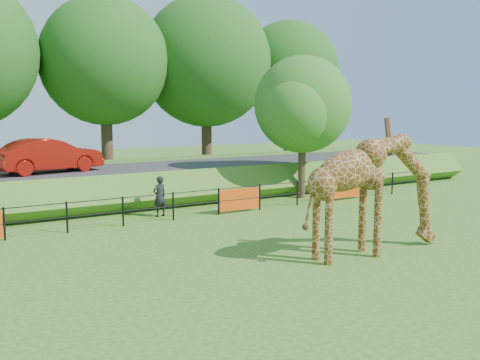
{
  "coord_description": "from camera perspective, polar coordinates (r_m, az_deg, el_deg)",
  "views": [
    {
      "loc": [
        -8.45,
        -10.48,
        4.25
      ],
      "look_at": [
        0.45,
        3.87,
        2.0
      ],
      "focal_mm": 40.0,
      "sensor_mm": 36.0,
      "label": 1
    }
  ],
  "objects": [
    {
      "name": "perimeter_fence",
      "position": [
        20.65,
        -7.14,
        -2.79
      ],
      "size": [
        28.07,
        0.1,
        1.1
      ],
      "primitive_type": null,
      "color": "black",
      "rests_on": "ground"
    },
    {
      "name": "road",
      "position": [
        26.06,
        -12.7,
        1.04
      ],
      "size": [
        40.0,
        5.0,
        0.12
      ],
      "primitive_type": "cube",
      "color": "#323134",
      "rests_on": "embankment"
    },
    {
      "name": "giraffe",
      "position": [
        16.09,
        14.17,
        -1.49
      ],
      "size": [
        5.02,
        1.21,
        3.55
      ],
      "primitive_type": null,
      "rotation": [
        0.0,
        0.0,
        -0.06
      ],
      "color": "#5A3212",
      "rests_on": "ground"
    },
    {
      "name": "embankment",
      "position": [
        27.55,
        -13.68,
        -0.13
      ],
      "size": [
        40.0,
        9.0,
        1.3
      ],
      "primitive_type": "cube",
      "color": "#315C17",
      "rests_on": "ground"
    },
    {
      "name": "ground",
      "position": [
        14.12,
        6.84,
        -9.99
      ],
      "size": [
        90.0,
        90.0,
        0.0
      ],
      "primitive_type": "plane",
      "color": "#315C17",
      "rests_on": "ground"
    },
    {
      "name": "visitor",
      "position": [
        21.43,
        -8.57,
        -1.73
      ],
      "size": [
        0.66,
        0.5,
        1.62
      ],
      "primitive_type": "imported",
      "rotation": [
        0.0,
        0.0,
        3.36
      ],
      "color": "black",
      "rests_on": "ground"
    },
    {
      "name": "tree_east",
      "position": [
        25.72,
        6.83,
        7.61
      ],
      "size": [
        5.4,
        4.71,
        6.76
      ],
      "color": "#362918",
      "rests_on": "ground"
    },
    {
      "name": "bg_tree_line",
      "position": [
        34.21,
        -14.44,
        12.29
      ],
      "size": [
        37.3,
        8.8,
        11.82
      ],
      "color": "#362918",
      "rests_on": "ground"
    },
    {
      "name": "car_red",
      "position": [
        25.37,
        -19.71,
        2.48
      ],
      "size": [
        4.88,
        2.55,
        1.53
      ],
      "primitive_type": "imported",
      "rotation": [
        0.0,
        0.0,
        1.78
      ],
      "color": "#A3140B",
      "rests_on": "road"
    }
  ]
}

